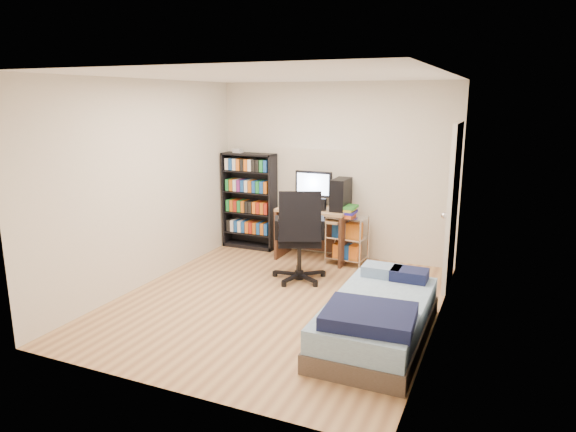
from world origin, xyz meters
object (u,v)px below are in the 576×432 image
at_px(computer_desk, 322,213).
at_px(bed, 377,318).
at_px(media_shelf, 249,200).
at_px(office_chair, 299,252).

distance_m(computer_desk, bed, 2.64).
bearing_deg(bed, media_shelf, 138.08).
bearing_deg(bed, office_chair, 136.61).
height_order(media_shelf, office_chair, media_shelf).
xyz_separation_m(media_shelf, office_chair, (1.28, -1.08, -0.37)).
height_order(computer_desk, office_chair, computer_desk).
bearing_deg(media_shelf, office_chair, -40.33).
bearing_deg(media_shelf, bed, -41.92).
bearing_deg(computer_desk, bed, -58.17).
relative_size(media_shelf, office_chair, 1.28).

